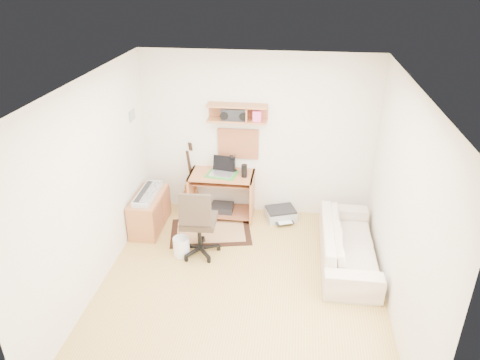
# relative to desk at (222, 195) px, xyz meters

# --- Properties ---
(floor) EXTENTS (3.60, 4.00, 0.01)m
(floor) POSITION_rel_desk_xyz_m (0.53, -1.73, -0.38)
(floor) COLOR tan
(floor) RESTS_ON ground
(ceiling) EXTENTS (3.60, 4.00, 0.01)m
(ceiling) POSITION_rel_desk_xyz_m (0.53, -1.73, 2.23)
(ceiling) COLOR white
(ceiling) RESTS_ON ground
(back_wall) EXTENTS (3.60, 0.01, 2.60)m
(back_wall) POSITION_rel_desk_xyz_m (0.53, 0.28, 0.93)
(back_wall) COLOR silver
(back_wall) RESTS_ON ground
(left_wall) EXTENTS (0.01, 4.00, 2.60)m
(left_wall) POSITION_rel_desk_xyz_m (-1.28, -1.73, 0.93)
(left_wall) COLOR silver
(left_wall) RESTS_ON ground
(right_wall) EXTENTS (0.01, 4.00, 2.60)m
(right_wall) POSITION_rel_desk_xyz_m (2.33, -1.73, 0.93)
(right_wall) COLOR silver
(right_wall) RESTS_ON ground
(wall_shelf) EXTENTS (0.90, 0.25, 0.26)m
(wall_shelf) POSITION_rel_desk_xyz_m (0.23, 0.15, 1.32)
(wall_shelf) COLOR #BC7342
(wall_shelf) RESTS_ON back_wall
(cork_board) EXTENTS (0.64, 0.03, 0.49)m
(cork_board) POSITION_rel_desk_xyz_m (0.23, 0.25, 0.79)
(cork_board) COLOR tan
(cork_board) RESTS_ON back_wall
(wall_photo) EXTENTS (0.02, 0.20, 0.15)m
(wall_photo) POSITION_rel_desk_xyz_m (-1.26, -0.23, 1.34)
(wall_photo) COLOR #4C8CBF
(wall_photo) RESTS_ON left_wall
(desk) EXTENTS (1.00, 0.55, 0.75)m
(desk) POSITION_rel_desk_xyz_m (0.00, 0.00, 0.00)
(desk) COLOR #BC7342
(desk) RESTS_ON floor
(laptop) EXTENTS (0.40, 0.40, 0.27)m
(laptop) POSITION_rel_desk_xyz_m (0.01, -0.02, 0.51)
(laptop) COLOR silver
(laptop) RESTS_ON desk
(speaker) EXTENTS (0.09, 0.09, 0.20)m
(speaker) POSITION_rel_desk_xyz_m (0.36, -0.05, 0.47)
(speaker) COLOR black
(speaker) RESTS_ON desk
(desk_lamp) EXTENTS (0.10, 0.10, 0.29)m
(desk_lamp) POSITION_rel_desk_xyz_m (0.19, 0.14, 0.52)
(desk_lamp) COLOR black
(desk_lamp) RESTS_ON desk
(pencil_cup) EXTENTS (0.07, 0.07, 0.11)m
(pencil_cup) POSITION_rel_desk_xyz_m (0.33, 0.10, 0.43)
(pencil_cup) COLOR #33489B
(pencil_cup) RESTS_ON desk
(boombox) EXTENTS (0.39, 0.18, 0.20)m
(boombox) POSITION_rel_desk_xyz_m (0.19, 0.15, 1.30)
(boombox) COLOR black
(boombox) RESTS_ON wall_shelf
(rug) EXTENTS (1.34, 1.03, 0.02)m
(rug) POSITION_rel_desk_xyz_m (-0.09, -0.51, -0.37)
(rug) COLOR #D1BE8C
(rug) RESTS_ON floor
(task_chair) EXTENTS (0.56, 0.56, 1.05)m
(task_chair) POSITION_rel_desk_xyz_m (-0.14, -1.06, 0.15)
(task_chair) COLOR #382C21
(task_chair) RESTS_ON floor
(cabinet) EXTENTS (0.40, 0.90, 0.55)m
(cabinet) POSITION_rel_desk_xyz_m (-1.05, -0.48, -0.10)
(cabinet) COLOR #BC7342
(cabinet) RESTS_ON floor
(music_keyboard) EXTENTS (0.24, 0.78, 0.07)m
(music_keyboard) POSITION_rel_desk_xyz_m (-1.05, -0.48, 0.21)
(music_keyboard) COLOR #B2B5BA
(music_keyboard) RESTS_ON cabinet
(guitar) EXTENTS (0.35, 0.28, 1.16)m
(guitar) POSITION_rel_desk_xyz_m (-0.54, 0.13, 0.20)
(guitar) COLOR #A76333
(guitar) RESTS_ON floor
(waste_basket) EXTENTS (0.25, 0.25, 0.28)m
(waste_basket) POSITION_rel_desk_xyz_m (-0.39, -1.14, -0.24)
(waste_basket) COLOR white
(waste_basket) RESTS_ON floor
(printer) EXTENTS (0.56, 0.50, 0.17)m
(printer) POSITION_rel_desk_xyz_m (0.94, 0.03, -0.29)
(printer) COLOR #A5A8AA
(printer) RESTS_ON floor
(sofa) EXTENTS (0.54, 1.85, 0.72)m
(sofa) POSITION_rel_desk_xyz_m (1.91, -0.96, -0.01)
(sofa) COLOR beige
(sofa) RESTS_ON floor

